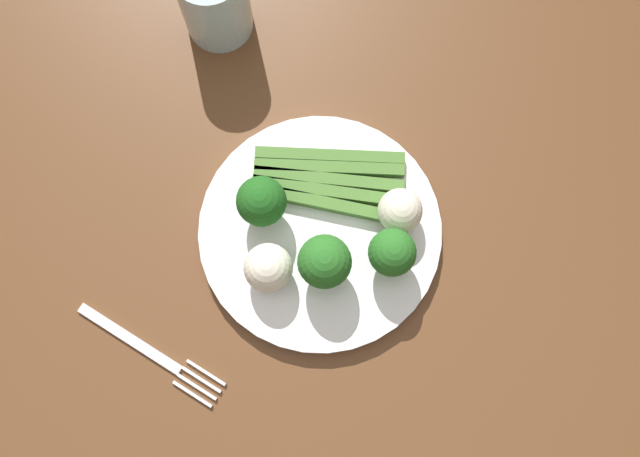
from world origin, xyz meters
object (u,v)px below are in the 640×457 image
cauliflower_edge (400,211)px  fork (151,352)px  broccoli_front (261,202)px  cauliflower_near_fork (270,270)px  broccoli_left (392,253)px  broccoli_near_center (325,262)px  dining_table (281,284)px  plate (320,231)px  asparagus_bundle (328,180)px

cauliflower_edge → fork: (0.26, -0.09, -0.04)m
broccoli_front → cauliflower_near_fork: size_ratio=1.27×
broccoli_left → broccoli_near_center: bearing=-40.1°
dining_table → cauliflower_edge: bearing=154.1°
plate → broccoli_near_center: size_ratio=3.86×
asparagus_bundle → cauliflower_edge: 0.08m
asparagus_bundle → broccoli_near_center: broccoli_near_center is taller
dining_table → asparagus_bundle: asparagus_bundle is taller
cauliflower_near_fork → cauliflower_edge: cauliflower_near_fork is taller
asparagus_bundle → broccoli_near_center: bearing=-86.3°
broccoli_left → cauliflower_near_fork: size_ratio=1.20×
plate → cauliflower_near_fork: cauliflower_near_fork is taller
broccoli_near_center → broccoli_front: bearing=-93.0°
broccoli_front → cauliflower_edge: (-0.08, 0.11, -0.01)m
asparagus_bundle → cauliflower_edge: (-0.02, 0.08, 0.02)m
dining_table → cauliflower_near_fork: 0.13m
broccoli_front → cauliflower_edge: broccoli_front is taller
asparagus_bundle → cauliflower_near_fork: 0.11m
dining_table → broccoli_near_center: 0.15m
plate → cauliflower_edge: bearing=141.3°
broccoli_near_center → cauliflower_near_fork: broccoli_near_center is taller
dining_table → asparagus_bundle: size_ratio=8.30×
plate → cauliflower_near_fork: (0.07, -0.01, 0.03)m
broccoli_left → cauliflower_near_fork: bearing=-41.4°
broccoli_front → cauliflower_near_fork: broccoli_front is taller
broccoli_front → cauliflower_edge: bearing=128.9°
asparagus_bundle → cauliflower_edge: cauliflower_edge is taller
broccoli_near_center → cauliflower_edge: 0.09m
broccoli_left → dining_table: bearing=-44.8°
dining_table → plate: 0.11m
dining_table → broccoli_near_center: broccoli_near_center is taller
cauliflower_edge → dining_table: bearing=-25.9°
plate → asparagus_bundle: asparagus_bundle is taller
plate → broccoli_near_center: broccoli_near_center is taller
asparagus_bundle → cauliflower_near_fork: cauliflower_near_fork is taller
dining_table → broccoli_front: size_ratio=22.09×
cauliflower_edge → asparagus_bundle: bearing=-76.2°
dining_table → fork: bearing=-14.2°
broccoli_front → dining_table: bearing=52.6°
broccoli_left → cauliflower_edge: broccoli_left is taller
broccoli_near_center → broccoli_front: size_ratio=1.05×
broccoli_near_center → broccoli_left: broccoli_near_center is taller
broccoli_front → fork: bearing=3.5°
asparagus_bundle → fork: 0.25m
plate → fork: bearing=-12.5°
cauliflower_near_fork → fork: 0.15m
asparagus_bundle → broccoli_left: bearing=-47.2°
fork → dining_table: bearing=65.9°
broccoli_front → cauliflower_near_fork: 0.07m
asparagus_bundle → broccoli_left: (0.02, 0.10, 0.03)m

